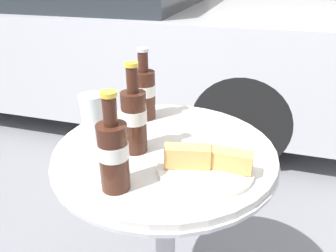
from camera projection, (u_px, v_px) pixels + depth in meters
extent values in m
cylinder|color=#B7B7BC|center=(165.00, 246.00, 1.07)|extent=(0.06, 0.06, 0.71)
cylinder|color=#B7B7BC|center=(165.00, 155.00, 0.92)|extent=(0.62, 0.62, 0.01)
cylinder|color=beige|center=(165.00, 150.00, 0.91)|extent=(0.61, 0.61, 0.02)
cylinder|color=#3D1E14|center=(134.00, 122.00, 0.85)|extent=(0.07, 0.07, 0.17)
cylinder|color=silver|center=(134.00, 115.00, 0.84)|extent=(0.07, 0.07, 0.04)
cylinder|color=#3D1E14|center=(132.00, 80.00, 0.80)|extent=(0.03, 0.03, 0.07)
cylinder|color=gold|center=(131.00, 64.00, 0.78)|extent=(0.03, 0.03, 0.01)
cylinder|color=#3D1E14|center=(114.00, 157.00, 0.71)|extent=(0.07, 0.07, 0.16)
cylinder|color=silver|center=(113.00, 150.00, 0.70)|extent=(0.07, 0.07, 0.03)
cylinder|color=#3D1E14|center=(110.00, 111.00, 0.66)|extent=(0.03, 0.03, 0.06)
cylinder|color=gold|center=(108.00, 94.00, 0.64)|extent=(0.03, 0.03, 0.01)
cylinder|color=#3D1E14|center=(144.00, 95.00, 1.04)|extent=(0.07, 0.07, 0.16)
cylinder|color=silver|center=(144.00, 90.00, 1.04)|extent=(0.07, 0.07, 0.03)
cylinder|color=#3D1E14|center=(143.00, 62.00, 1.00)|extent=(0.03, 0.03, 0.06)
cylinder|color=silver|center=(143.00, 50.00, 0.98)|extent=(0.04, 0.04, 0.01)
cylinder|color=#C68923|center=(94.00, 125.00, 0.90)|extent=(0.06, 0.06, 0.11)
cylinder|color=silver|center=(94.00, 120.00, 0.89)|extent=(0.07, 0.07, 0.15)
cylinder|color=silver|center=(205.00, 168.00, 0.80)|extent=(0.24, 0.24, 0.01)
cube|color=white|center=(205.00, 166.00, 0.80)|extent=(0.20, 0.20, 0.00)
cube|color=tan|center=(187.00, 156.00, 0.78)|extent=(0.12, 0.06, 0.05)
cube|color=tan|center=(223.00, 159.00, 0.78)|extent=(0.14, 0.04, 0.05)
cube|color=#B7B7BC|center=(101.00, 45.00, 3.06)|extent=(4.48, 1.85, 0.72)
cylinder|color=black|center=(255.00, 58.00, 3.51)|extent=(0.62, 0.22, 0.62)
cylinder|color=black|center=(241.00, 119.00, 2.11)|extent=(0.62, 0.22, 0.62)
cylinder|color=black|center=(34.00, 42.00, 4.22)|extent=(0.62, 0.22, 0.62)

